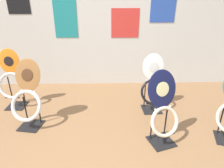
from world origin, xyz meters
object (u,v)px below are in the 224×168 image
Objects in this scene: toilet_seat_display_white_plain at (153,86)px; toilet_seat_display_woodgrain at (27,100)px; toilet_seat_display_orange_sun at (12,81)px; toilet_seat_display_navy_moon at (163,112)px.

toilet_seat_display_white_plain is 1.76m from toilet_seat_display_woodgrain.
toilet_seat_display_orange_sun is 0.66m from toilet_seat_display_woodgrain.
toilet_seat_display_navy_moon is at bearing -11.79° from toilet_seat_display_woodgrain.
toilet_seat_display_orange_sun reaches higher than toilet_seat_display_woodgrain.
toilet_seat_display_woodgrain is at bearing 168.21° from toilet_seat_display_navy_moon.
toilet_seat_display_white_plain is at bearing -3.82° from toilet_seat_display_orange_sun.
toilet_seat_display_orange_sun is 1.03× the size of toilet_seat_display_woodgrain.
toilet_seat_display_navy_moon is 0.98× the size of toilet_seat_display_woodgrain.
toilet_seat_display_woodgrain reaches higher than toilet_seat_display_white_plain.
toilet_seat_display_orange_sun is 2.13m from toilet_seat_display_white_plain.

